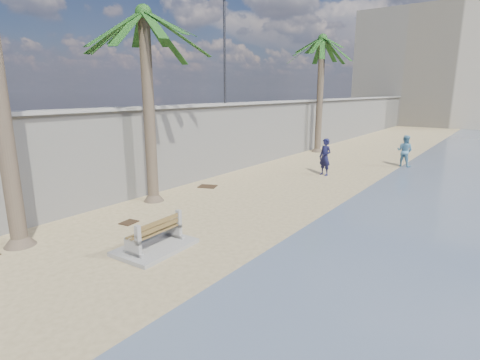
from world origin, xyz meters
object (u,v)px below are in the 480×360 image
Objects in this scene: bench_far at (155,236)px; palm_back at (323,40)px; person_a at (325,154)px; person_b at (405,149)px; palm_mid at (144,15)px.

palm_back is (-3.68, 18.26, 7.13)m from bench_far.
person_a is 5.54m from person_b.
palm_mid is at bearing 139.37° from bench_far.
palm_mid is 15.62m from person_b.
person_b is at bearing 64.67° from palm_mid.
person_a reaches higher than bench_far.
palm_back is at bearing 135.73° from person_a.
person_a is at bearing 67.07° from palm_mid.
palm_mid reaches higher than person_a.
bench_far is 19.94m from palm_back.
palm_back is 3.94× the size of person_a.
palm_back reaches higher than person_b.
palm_mid is 10.65m from person_a.
person_a is at bearing -62.59° from palm_back.
palm_back is at bearing 101.39° from bench_far.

